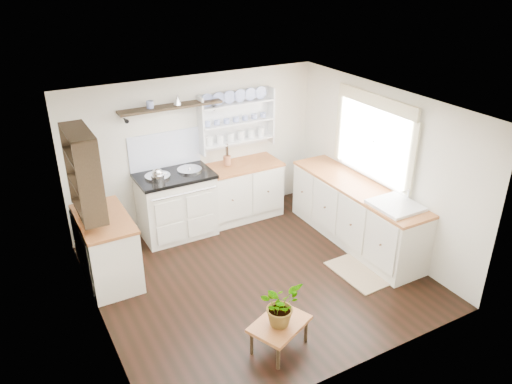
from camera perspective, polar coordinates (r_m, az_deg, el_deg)
floor at (r=6.72m, az=0.09°, el=-9.54°), size 4.00×3.80×0.01m
wall_back at (r=7.71m, az=-6.82°, el=4.77°), size 4.00×0.02×2.30m
wall_right at (r=7.23m, az=14.10°, el=2.72°), size 0.02×3.80×2.30m
wall_left at (r=5.56m, az=-18.31°, el=-5.11°), size 0.02×3.80×2.30m
ceiling at (r=5.71m, az=0.11°, el=9.69°), size 4.00×3.80×0.01m
window at (r=7.15m, az=13.34°, el=6.12°), size 0.08×1.55×1.22m
aga_cooker at (r=7.52m, az=-9.11°, el=-1.33°), size 1.10×0.76×1.02m
back_cabinets at (r=7.95m, az=-1.74°, el=0.23°), size 1.27×0.63×0.90m
right_cabinets at (r=7.40m, az=11.30°, el=-2.36°), size 0.62×2.43×0.90m
belfast_sink at (r=6.76m, az=15.55°, el=-2.38°), size 0.55×0.60×0.45m
left_cabinets at (r=6.71m, az=-16.66°, el=-6.11°), size 0.62×1.13×0.90m
plate_rack at (r=7.80m, az=-2.42°, el=8.33°), size 1.20×0.22×0.90m
high_shelf at (r=7.23m, az=-9.70°, el=9.52°), size 1.50×0.29×0.16m
left_shelving at (r=6.21m, az=-19.15°, el=2.21°), size 0.28×0.80×1.05m
kettle at (r=7.11m, az=-11.17°, el=1.73°), size 0.19×0.19×0.23m
utensil_crock at (r=7.73m, az=-3.33°, el=3.63°), size 0.12×0.12×0.14m
center_table at (r=5.49m, az=2.71°, el=-15.04°), size 0.75×0.65×0.34m
potted_plant at (r=5.31m, az=2.77°, el=-12.73°), size 0.54×0.51×0.47m
floor_rug at (r=6.91m, az=11.72°, el=-8.99°), size 0.58×0.87×0.02m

